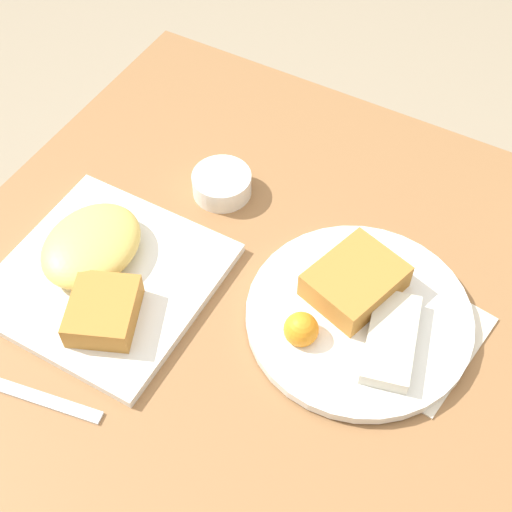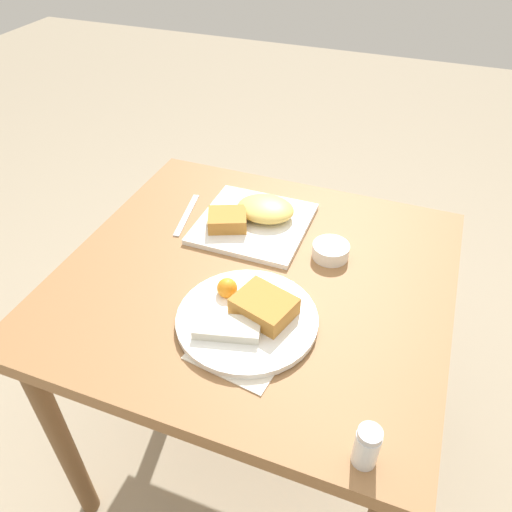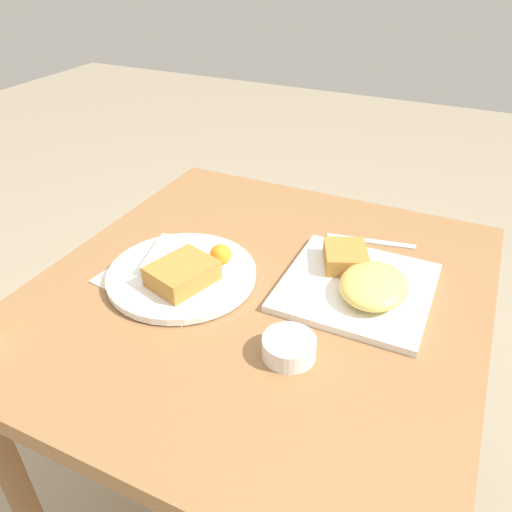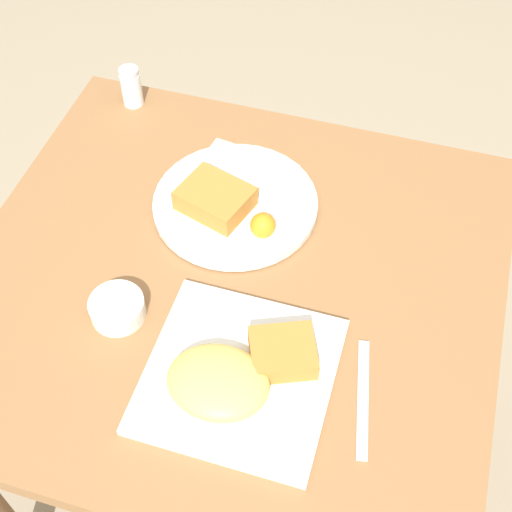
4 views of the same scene
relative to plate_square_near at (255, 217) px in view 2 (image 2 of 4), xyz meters
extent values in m
plane|color=gray|center=(-0.07, 0.18, -0.75)|extent=(8.00, 8.00, 0.00)
cube|color=olive|center=(-0.07, 0.18, -0.04)|extent=(0.88, 0.83, 0.04)
cylinder|color=brown|center=(-0.45, -0.18, -0.40)|extent=(0.05, 0.05, 0.69)
cylinder|color=brown|center=(0.31, -0.18, -0.40)|extent=(0.05, 0.05, 0.69)
cylinder|color=brown|center=(0.31, 0.53, -0.40)|extent=(0.05, 0.05, 0.69)
cube|color=beige|center=(-0.13, 0.36, -0.02)|extent=(0.21, 0.26, 0.00)
cube|color=white|center=(0.00, 0.01, -0.01)|extent=(0.27, 0.27, 0.01)
ellipsoid|color=#EAC660|center=(-0.02, -0.03, 0.01)|extent=(0.15, 0.12, 0.04)
cube|color=#B77A33|center=(0.05, 0.05, 0.01)|extent=(0.12, 0.11, 0.04)
cylinder|color=white|center=(-0.11, 0.33, -0.01)|extent=(0.29, 0.29, 0.01)
cube|color=#B77A33|center=(-0.14, 0.31, 0.02)|extent=(0.14, 0.12, 0.04)
cube|color=beige|center=(-0.09, 0.38, 0.01)|extent=(0.14, 0.09, 0.02)
sphere|color=orange|center=(-0.04, 0.28, 0.01)|extent=(0.04, 0.04, 0.04)
cylinder|color=white|center=(-0.22, 0.06, 0.00)|extent=(0.09, 0.09, 0.03)
cylinder|color=beige|center=(-0.22, 0.06, 0.01)|extent=(0.07, 0.07, 0.00)
cylinder|color=white|center=(-0.39, 0.54, 0.01)|extent=(0.04, 0.04, 0.07)
cylinder|color=white|center=(-0.39, 0.54, 0.00)|extent=(0.03, 0.03, 0.04)
cylinder|color=silver|center=(-0.39, 0.54, 0.05)|extent=(0.04, 0.04, 0.01)
cube|color=silver|center=(0.18, 0.03, -0.02)|extent=(0.05, 0.19, 0.00)
camera|label=1|loc=(0.39, 0.45, 0.76)|focal=50.00mm
camera|label=2|loc=(-0.37, 0.98, 0.74)|focal=35.00mm
camera|label=3|loc=(-0.76, -0.14, 0.55)|focal=35.00mm
camera|label=4|loc=(0.17, -0.47, 0.92)|focal=50.00mm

